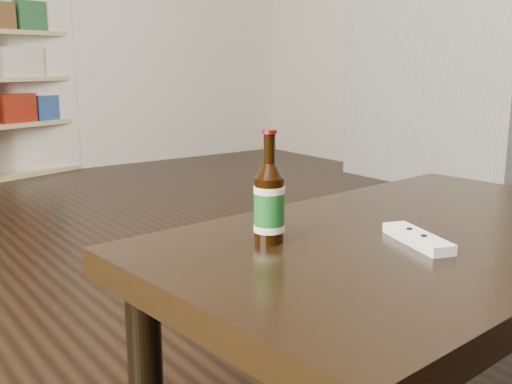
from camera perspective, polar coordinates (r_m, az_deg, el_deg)
floor at (r=1.52m, az=-4.15°, el=-17.32°), size 5.00×6.00×0.01m
bookshelf at (r=4.35m, az=-21.73°, el=10.35°), size 0.75×0.51×1.27m
coffee_table at (r=1.26m, az=14.93°, el=-5.86°), size 1.17×0.74×0.42m
beer_bottle at (r=1.10m, az=1.26°, el=-1.08°), size 0.07×0.07×0.21m
remote at (r=1.14m, az=15.13°, el=-4.29°), size 0.10×0.18×0.02m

